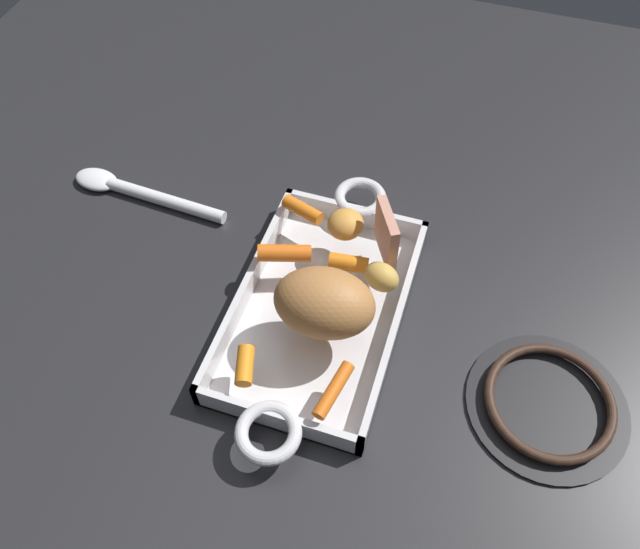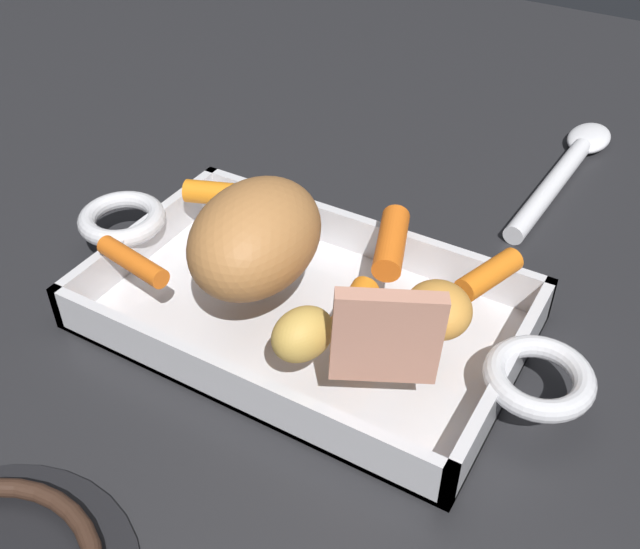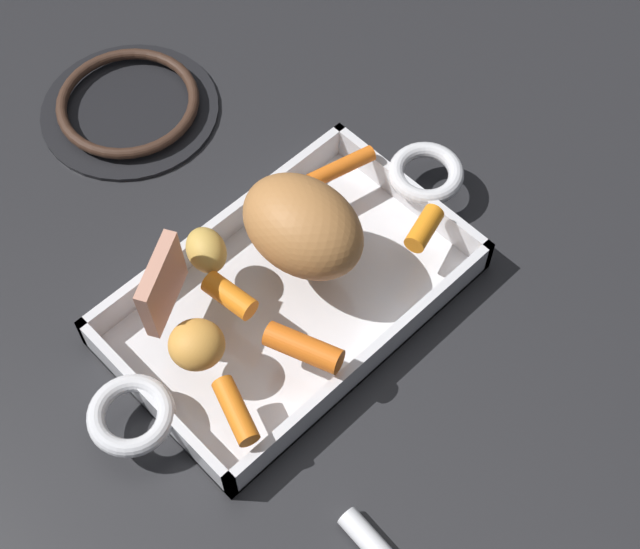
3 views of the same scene
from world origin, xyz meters
TOP-DOWN VIEW (x-y plane):
  - ground_plane at (0.00, 0.00)m, footprint 1.63×1.63m
  - roasting_dish at (0.00, 0.00)m, footprint 0.45×0.21m
  - pork_roast at (0.03, 0.02)m, footprint 0.10×0.13m
  - roast_slice_thick at (-0.10, 0.06)m, footprint 0.07×0.05m
  - baby_carrot_southwest at (0.13, -0.05)m, footprint 0.05×0.03m
  - baby_carrot_southeast at (-0.05, 0.02)m, footprint 0.03×0.05m
  - baby_carrot_long at (-0.12, -0.07)m, footprint 0.04×0.06m
  - baby_carrot_center_left at (0.12, 0.06)m, footprint 0.07×0.03m
  - baby_carrot_northwest at (-0.04, -0.06)m, footprint 0.05×0.07m
  - potato_whole at (-0.11, -0.00)m, footprint 0.07×0.07m
  - potato_corner at (-0.04, 0.07)m, footprint 0.05×0.06m
  - stove_burner_rear at (0.04, 0.30)m, footprint 0.19×0.19m
  - serving_spoon at (-0.12, -0.33)m, footprint 0.05×0.25m

SIDE VIEW (x-z plane):
  - ground_plane at x=0.00m, z-range 0.00..0.00m
  - serving_spoon at x=-0.12m, z-range 0.00..0.02m
  - stove_burner_rear at x=0.04m, z-range 0.00..0.02m
  - roasting_dish at x=0.00m, z-range -0.01..0.04m
  - baby_carrot_center_left at x=0.12m, z-range 0.04..0.06m
  - baby_carrot_long at x=-0.12m, z-range 0.04..0.06m
  - baby_carrot_southwest at x=0.13m, z-range 0.04..0.07m
  - baby_carrot_southeast at x=-0.05m, z-range 0.04..0.07m
  - baby_carrot_northwest at x=-0.04m, z-range 0.04..0.07m
  - potato_corner at x=-0.04m, z-range 0.04..0.08m
  - potato_whole at x=-0.11m, z-range 0.04..0.08m
  - roast_slice_thick at x=-0.10m, z-range 0.04..0.12m
  - pork_roast at x=0.03m, z-range 0.04..0.12m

